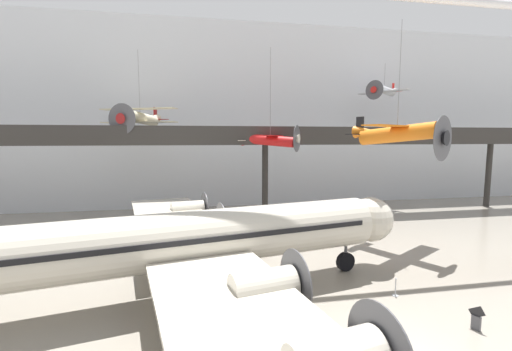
{
  "coord_description": "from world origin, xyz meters",
  "views": [
    {
      "loc": [
        -8.19,
        -12.48,
        9.15
      ],
      "look_at": [
        -3.67,
        12.03,
        6.39
      ],
      "focal_mm": 24.0,
      "sensor_mm": 36.0,
      "label": 1
    }
  ],
  "objects_px": {
    "suspended_plane_silver_racer": "(384,90)",
    "suspended_plane_orange_highwing": "(397,133)",
    "suspended_plane_cream_biplane": "(140,118)",
    "suspended_plane_red_highwing": "(270,140)",
    "stanchion_barrier": "(395,290)",
    "info_sign_pedestal": "(476,321)",
    "airliner_silver_main": "(178,242)"
  },
  "relations": [
    {
      "from": "suspended_plane_silver_racer",
      "to": "suspended_plane_orange_highwing",
      "type": "bearing_deg",
      "value": 31.4
    },
    {
      "from": "suspended_plane_orange_highwing",
      "to": "suspended_plane_cream_biplane",
      "type": "height_order",
      "value": "suspended_plane_cream_biplane"
    },
    {
      "from": "suspended_plane_orange_highwing",
      "to": "suspended_plane_red_highwing",
      "type": "distance_m",
      "value": 13.0
    },
    {
      "from": "suspended_plane_cream_biplane",
      "to": "suspended_plane_red_highwing",
      "type": "bearing_deg",
      "value": 98.85
    },
    {
      "from": "suspended_plane_cream_biplane",
      "to": "stanchion_barrier",
      "type": "distance_m",
      "value": 29.94
    },
    {
      "from": "suspended_plane_red_highwing",
      "to": "info_sign_pedestal",
      "type": "height_order",
      "value": "suspended_plane_red_highwing"
    },
    {
      "from": "airliner_silver_main",
      "to": "suspended_plane_orange_highwing",
      "type": "relative_size",
      "value": 3.15
    },
    {
      "from": "suspended_plane_orange_highwing",
      "to": "info_sign_pedestal",
      "type": "bearing_deg",
      "value": -45.34
    },
    {
      "from": "suspended_plane_orange_highwing",
      "to": "suspended_plane_red_highwing",
      "type": "relative_size",
      "value": 1.03
    },
    {
      "from": "suspended_plane_red_highwing",
      "to": "info_sign_pedestal",
      "type": "relative_size",
      "value": 8.59
    },
    {
      "from": "suspended_plane_silver_racer",
      "to": "info_sign_pedestal",
      "type": "height_order",
      "value": "suspended_plane_silver_racer"
    },
    {
      "from": "airliner_silver_main",
      "to": "info_sign_pedestal",
      "type": "xyz_separation_m",
      "value": [
        14.08,
        -5.7,
        -2.92
      ]
    },
    {
      "from": "suspended_plane_red_highwing",
      "to": "stanchion_barrier",
      "type": "bearing_deg",
      "value": -47.88
    },
    {
      "from": "stanchion_barrier",
      "to": "info_sign_pedestal",
      "type": "relative_size",
      "value": 0.87
    },
    {
      "from": "suspended_plane_silver_racer",
      "to": "suspended_plane_red_highwing",
      "type": "distance_m",
      "value": 18.16
    },
    {
      "from": "stanchion_barrier",
      "to": "info_sign_pedestal",
      "type": "xyz_separation_m",
      "value": [
        1.75,
        -3.91,
        0.13
      ]
    },
    {
      "from": "suspended_plane_orange_highwing",
      "to": "suspended_plane_red_highwing",
      "type": "bearing_deg",
      "value": -171.27
    },
    {
      "from": "suspended_plane_silver_racer",
      "to": "suspended_plane_cream_biplane",
      "type": "relative_size",
      "value": 0.69
    },
    {
      "from": "info_sign_pedestal",
      "to": "suspended_plane_red_highwing",
      "type": "bearing_deg",
      "value": 81.48
    },
    {
      "from": "suspended_plane_orange_highwing",
      "to": "stanchion_barrier",
      "type": "relative_size",
      "value": 10.16
    },
    {
      "from": "suspended_plane_orange_highwing",
      "to": "suspended_plane_cream_biplane",
      "type": "distance_m",
      "value": 25.98
    },
    {
      "from": "airliner_silver_main",
      "to": "info_sign_pedestal",
      "type": "height_order",
      "value": "airliner_silver_main"
    },
    {
      "from": "suspended_plane_orange_highwing",
      "to": "info_sign_pedestal",
      "type": "distance_m",
      "value": 15.43
    },
    {
      "from": "suspended_plane_silver_racer",
      "to": "suspended_plane_red_highwing",
      "type": "height_order",
      "value": "suspended_plane_silver_racer"
    },
    {
      "from": "suspended_plane_orange_highwing",
      "to": "suspended_plane_silver_racer",
      "type": "bearing_deg",
      "value": 122.31
    },
    {
      "from": "stanchion_barrier",
      "to": "airliner_silver_main",
      "type": "bearing_deg",
      "value": 171.76
    },
    {
      "from": "airliner_silver_main",
      "to": "suspended_plane_cream_biplane",
      "type": "xyz_separation_m",
      "value": [
        -4.67,
        20.26,
        7.94
      ]
    },
    {
      "from": "suspended_plane_orange_highwing",
      "to": "info_sign_pedestal",
      "type": "relative_size",
      "value": 8.82
    },
    {
      "from": "suspended_plane_cream_biplane",
      "to": "info_sign_pedestal",
      "type": "relative_size",
      "value": 7.24
    },
    {
      "from": "suspended_plane_orange_highwing",
      "to": "suspended_plane_cream_biplane",
      "type": "xyz_separation_m",
      "value": [
        -21.9,
        13.86,
        1.82
      ]
    },
    {
      "from": "suspended_plane_red_highwing",
      "to": "suspended_plane_cream_biplane",
      "type": "bearing_deg",
      "value": -164.03
    },
    {
      "from": "stanchion_barrier",
      "to": "suspended_plane_cream_biplane",
      "type": "bearing_deg",
      "value": 127.64
    }
  ]
}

